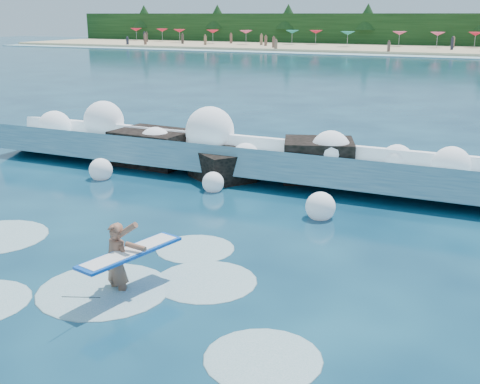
% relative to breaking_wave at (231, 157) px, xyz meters
% --- Properties ---
extents(ground, '(200.00, 200.00, 0.00)m').
position_rel_breaking_wave_xyz_m(ground, '(1.43, -7.55, -0.52)').
color(ground, '#07243B').
rests_on(ground, ground).
extents(beach, '(140.00, 20.00, 0.40)m').
position_rel_breaking_wave_xyz_m(beach, '(1.43, 70.45, -0.32)').
color(beach, tan).
rests_on(beach, ground).
extents(wet_band, '(140.00, 5.00, 0.08)m').
position_rel_breaking_wave_xyz_m(wet_band, '(1.43, 59.45, -0.48)').
color(wet_band, silver).
rests_on(wet_band, ground).
extents(treeline, '(140.00, 4.00, 5.00)m').
position_rel_breaking_wave_xyz_m(treeline, '(1.43, 80.45, 1.98)').
color(treeline, black).
rests_on(treeline, ground).
extents(breaking_wave, '(17.11, 2.71, 1.47)m').
position_rel_breaking_wave_xyz_m(breaking_wave, '(0.00, 0.00, 0.00)').
color(breaking_wave, teal).
rests_on(breaking_wave, ground).
extents(rock_cluster, '(8.24, 3.45, 1.44)m').
position_rel_breaking_wave_xyz_m(rock_cluster, '(-0.28, -0.05, -0.06)').
color(rock_cluster, black).
rests_on(rock_cluster, ground).
extents(surfer_with_board, '(1.08, 2.80, 1.57)m').
position_rel_breaking_wave_xyz_m(surfer_with_board, '(1.96, -8.61, 0.06)').
color(surfer_with_board, '#945D45').
rests_on(surfer_with_board, ground).
extents(wave_spray, '(14.68, 4.54, 2.11)m').
position_rel_breaking_wave_xyz_m(wave_spray, '(-0.92, -0.08, 0.48)').
color(wave_spray, white).
rests_on(wave_spray, ground).
extents(surf_foam, '(9.55, 5.65, 0.12)m').
position_rel_breaking_wave_xyz_m(surf_foam, '(1.14, -8.29, -0.52)').
color(surf_foam, silver).
rests_on(surf_foam, ground).
extents(beach_umbrellas, '(113.60, 6.80, 0.50)m').
position_rel_breaking_wave_xyz_m(beach_umbrellas, '(1.37, 72.80, 1.73)').
color(beach_umbrellas, red).
rests_on(beach_umbrellas, ground).
extents(beachgoers, '(107.29, 14.13, 1.93)m').
position_rel_breaking_wave_xyz_m(beachgoers, '(1.85, 66.74, 0.56)').
color(beachgoers, '#3F332D').
rests_on(beachgoers, ground).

